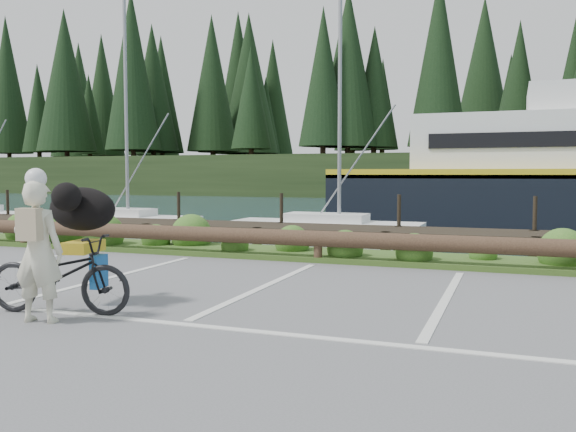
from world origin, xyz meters
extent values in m
plane|color=#5B5B5E|center=(0.00, 0.00, 0.00)|extent=(72.00, 72.00, 0.00)
plane|color=#1A323F|center=(0.00, 48.00, -1.20)|extent=(160.00, 160.00, 0.00)
cube|color=#3D5B21|center=(0.00, 5.30, 0.05)|extent=(34.00, 1.60, 0.10)
imported|color=black|center=(-1.62, -0.44, 0.47)|extent=(1.87, 0.94, 0.94)
imported|color=beige|center=(-1.54, -0.85, 0.80)|extent=(0.64, 0.48, 1.59)
ellipsoid|color=black|center=(-1.72, 0.12, 1.22)|extent=(0.63, 1.02, 0.55)
camera|label=1|loc=(3.42, -6.19, 1.66)|focal=38.00mm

